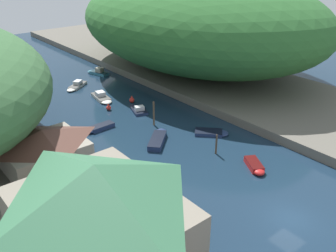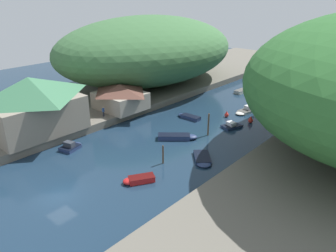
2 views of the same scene
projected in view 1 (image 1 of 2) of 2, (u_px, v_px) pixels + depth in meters
The scene contains 20 objects.
water_surface at pixel (112, 115), 54.29m from camera, with size 130.00×130.00×0.00m, color #192D42.
right_bank at pixel (218, 80), 66.65m from camera, with size 22.00×120.00×1.21m.
hillside_right at pixel (198, 21), 68.09m from camera, with size 36.68×51.35×17.35m.
waterfront_building at pixel (98, 211), 26.15m from camera, with size 10.79×13.15×7.87m.
boathouse_shed at pixel (44, 148), 38.21m from camera, with size 8.45×7.32×4.23m.
boat_cabin_cruiser at pixel (76, 86), 64.59m from camera, with size 5.14×4.21×1.07m.
boat_mid_channel at pixel (158, 138), 46.84m from camera, with size 5.33×4.93×0.70m.
boat_navy_launch at pixel (213, 133), 48.53m from camera, with size 4.38×4.45×0.44m.
boat_near_quay at pixel (139, 109), 55.28m from camera, with size 2.90×4.04×0.96m.
boat_yellow_tender at pixel (102, 98), 59.49m from camera, with size 2.55×5.53×1.15m.
boat_red_skiff at pixel (255, 167), 40.81m from camera, with size 2.96×3.78×0.65m.
boat_small_dinghy at pixel (98, 128), 49.66m from camera, with size 4.28×1.55×0.57m.
boat_open_rowboat at pixel (164, 216), 33.20m from camera, with size 2.72×3.46×1.18m.
boat_white_cruiser at pixel (34, 89), 63.06m from camera, with size 1.91×4.79×0.68m.
boat_far_right_bank at pixel (98, 72), 71.41m from camera, with size 2.96×4.84×1.37m.
mooring_post_second at pixel (216, 144), 43.50m from camera, with size 0.22×0.22×2.52m.
mooring_post_fourth at pixel (154, 113), 50.35m from camera, with size 0.24×0.24×3.49m.
channel_buoy_near at pixel (109, 108), 55.57m from camera, with size 0.73×0.73×1.09m.
channel_buoy_far at pixel (132, 100), 58.29m from camera, with size 0.80×0.80×1.20m.
person_on_quay at pixel (76, 173), 36.18m from camera, with size 0.31×0.42×1.69m.
Camera 1 is at (-25.29, -13.52, 21.94)m, focal length 40.00 mm.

